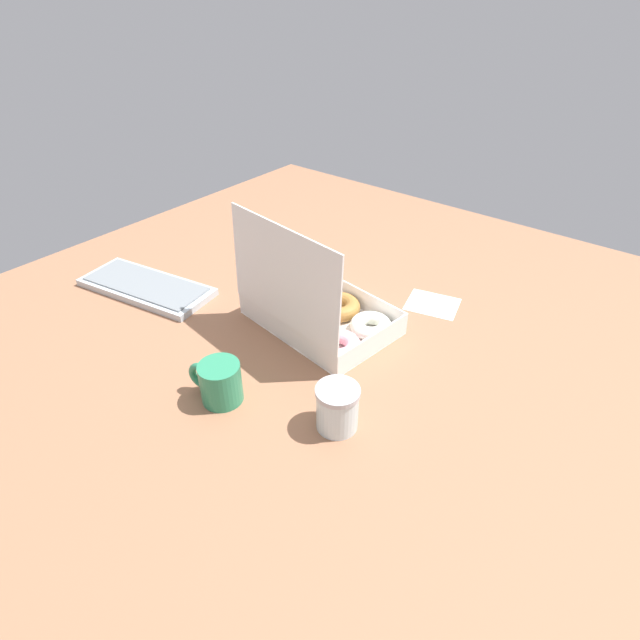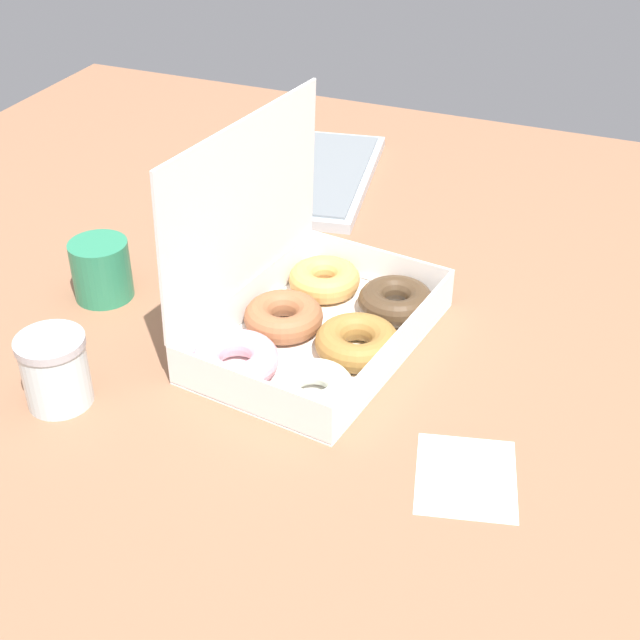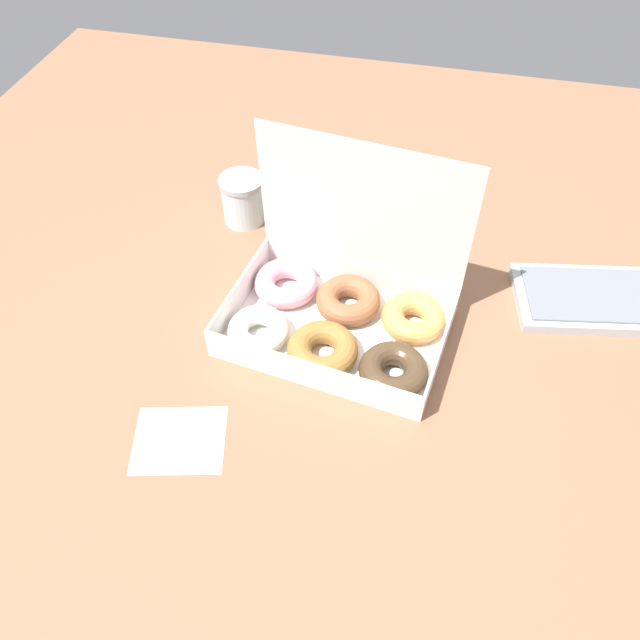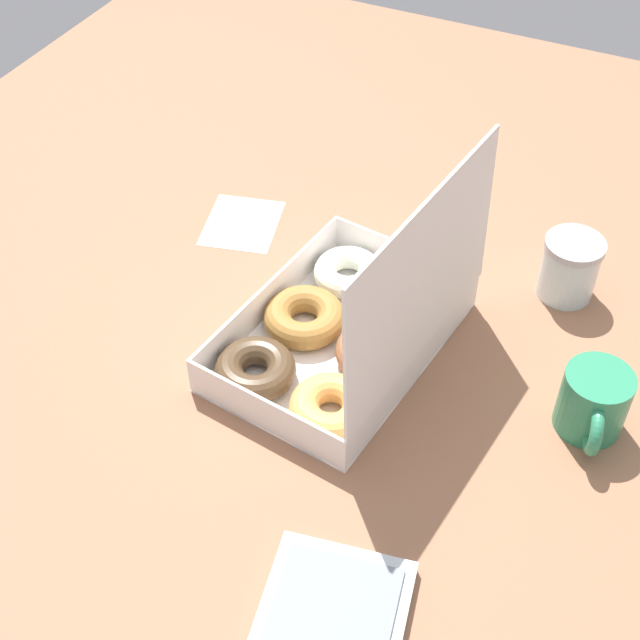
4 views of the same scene
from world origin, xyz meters
The scene contains 5 objects.
ground_plane centered at (0.00, 0.00, -1.00)cm, with size 180.00×180.00×2.00cm, color #926246.
donut_box centered at (4.72, -2.45, 3.48)cm, with size 37.25×28.01×28.72cm.
coffee_mug centered at (3.73, 29.18, 4.37)cm, with size 11.63×8.24×8.52cm.
glass_jar centered at (-18.73, 20.64, 4.61)cm, with size 8.21×8.21×9.12cm.
paper_napkin centered at (-12.94, -27.81, 0.07)cm, with size 12.72×10.81×0.15cm, color white.
Camera 4 is at (79.05, 28.90, 85.51)cm, focal length 50.00 mm.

